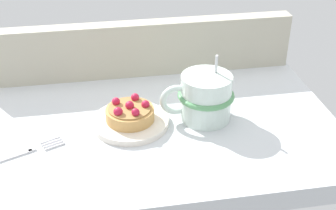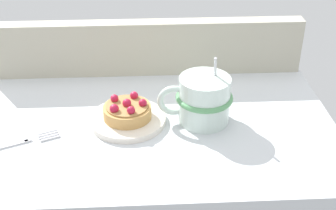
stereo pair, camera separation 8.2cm
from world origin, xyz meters
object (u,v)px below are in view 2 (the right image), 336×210
coffee_mug (205,99)px  dessert_fork (9,145)px  dessert_plate (130,119)px  raspberry_tart (130,110)px

coffee_mug → dessert_fork: bearing=-168.8°
dessert_plate → raspberry_tart: 1.98cm
raspberry_tart → coffee_mug: 13.57cm
dessert_plate → raspberry_tart: bearing=-100.9°
dessert_plate → dessert_fork: size_ratio=0.79×
raspberry_tart → dessert_fork: 21.14cm
dessert_plate → coffee_mug: coffee_mug is taller
dessert_plate → coffee_mug: bearing=0.3°
coffee_mug → dessert_fork: coffee_mug is taller
dessert_plate → dessert_fork: dessert_plate is taller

